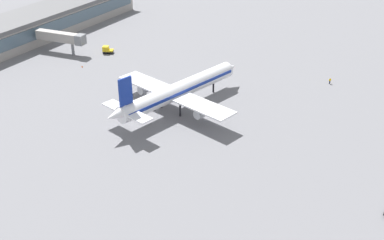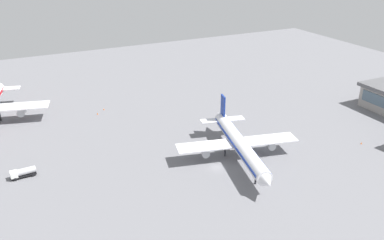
% 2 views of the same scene
% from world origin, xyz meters
% --- Properties ---
extents(ground, '(288.00, 288.00, 0.00)m').
position_xyz_m(ground, '(0.00, 0.00, 0.00)').
color(ground, slate).
extents(terminal_building, '(84.79, 16.48, 8.76)m').
position_xyz_m(terminal_building, '(-24.14, -77.94, 4.46)').
color(terminal_building, '#9E9993').
rests_on(terminal_building, ground).
extents(airplane_at_gate, '(43.15, 35.15, 13.27)m').
position_xyz_m(airplane_at_gate, '(1.39, -7.88, 4.82)').
color(airplane_at_gate, white).
rests_on(airplane_at_gate, ground).
extents(baggage_tug, '(3.35, 3.72, 2.30)m').
position_xyz_m(baggage_tug, '(-20.28, -47.38, 1.16)').
color(baggage_tug, black).
rests_on(baggage_tug, ground).
extents(ground_crew_worker, '(0.53, 0.53, 1.67)m').
position_xyz_m(ground_crew_worker, '(-32.35, 20.14, 0.85)').
color(ground_crew_worker, '#1E2338').
rests_on(ground_crew_worker, ground).
extents(jet_bridge, '(5.31, 17.11, 6.74)m').
position_xyz_m(jet_bridge, '(-13.63, -59.53, 5.12)').
color(jet_bridge, '#9E9993').
rests_on(jet_bridge, ground).
extents(safety_cone_mid_apron, '(0.44, 0.44, 0.60)m').
position_xyz_m(safety_cone_mid_apron, '(-7.27, -46.38, 0.30)').
color(safety_cone_mid_apron, '#EA590C').
rests_on(safety_cone_mid_apron, ground).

